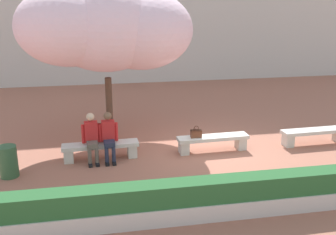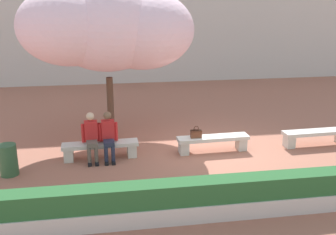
# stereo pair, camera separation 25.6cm
# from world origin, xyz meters

# --- Properties ---
(ground_plane) EXTENTS (100.00, 100.00, 0.00)m
(ground_plane) POSITION_xyz_m (0.00, 0.00, 0.00)
(ground_plane) COLOR #9E604C
(stone_bench_west_end) EXTENTS (2.03, 0.48, 0.45)m
(stone_bench_west_end) POSITION_xyz_m (-3.11, 0.00, 0.31)
(stone_bench_west_end) COLOR beige
(stone_bench_west_end) RESTS_ON ground
(stone_bench_near_west) EXTENTS (2.03, 0.48, 0.45)m
(stone_bench_near_west) POSITION_xyz_m (-0.00, 0.00, 0.31)
(stone_bench_near_west) COLOR beige
(stone_bench_near_west) RESTS_ON ground
(stone_bench_center) EXTENTS (2.03, 0.48, 0.45)m
(stone_bench_center) POSITION_xyz_m (3.11, 0.00, 0.31)
(stone_bench_center) COLOR beige
(stone_bench_center) RESTS_ON ground
(person_seated_left) EXTENTS (0.51, 0.70, 1.29)m
(person_seated_left) POSITION_xyz_m (-3.32, -0.05, 0.70)
(person_seated_left) COLOR black
(person_seated_left) RESTS_ON ground
(person_seated_right) EXTENTS (0.51, 0.69, 1.29)m
(person_seated_right) POSITION_xyz_m (-2.88, -0.05, 0.70)
(person_seated_right) COLOR black
(person_seated_right) RESTS_ON ground
(handbag) EXTENTS (0.30, 0.15, 0.34)m
(handbag) POSITION_xyz_m (-0.50, -0.03, 0.58)
(handbag) COLOR brown
(handbag) RESTS_ON stone_bench_near_west
(cherry_tree_main) EXTENTS (5.08, 3.54, 4.61)m
(cherry_tree_main) POSITION_xyz_m (-2.69, 1.80, 3.31)
(cherry_tree_main) COLOR #513828
(cherry_tree_main) RESTS_ON ground
(planter_hedge_foreground) EXTENTS (12.90, 0.50, 0.80)m
(planter_hedge_foreground) POSITION_xyz_m (0.00, -3.31, 0.39)
(planter_hedge_foreground) COLOR beige
(planter_hedge_foreground) RESTS_ON ground
(trash_bin) EXTENTS (0.44, 0.44, 0.78)m
(trash_bin) POSITION_xyz_m (-5.31, -0.68, 0.39)
(trash_bin) COLOR #2D5133
(trash_bin) RESTS_ON ground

